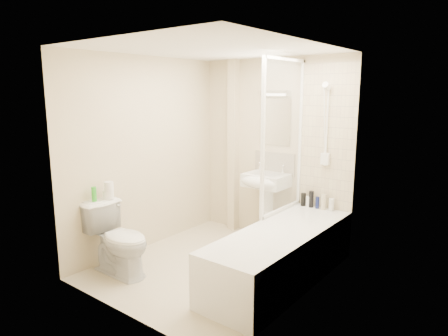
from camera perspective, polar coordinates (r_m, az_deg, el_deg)
The scene contains 25 objects.
floor at distance 4.69m, azimuth -1.39°, elevation -13.94°, with size 2.50×2.50×0.00m, color beige.
wall_back at distance 5.34m, azimuth 7.07°, elevation 2.51°, with size 2.20×0.02×2.40m, color beige.
wall_left at distance 5.09m, azimuth -11.09°, elevation 1.97°, with size 0.02×2.50×2.40m, color beige.
wall_right at distance 3.74m, azimuth 11.68°, elevation -1.22°, with size 0.02×2.50×2.40m, color beige.
ceiling at distance 4.28m, azimuth -1.55°, elevation 16.63°, with size 2.20×2.50×0.02m, color white.
tile_back at distance 4.96m, azimuth 14.52°, elevation 4.23°, with size 0.70×0.01×1.75m, color beige.
tile_right at distance 3.89m, azimuth 12.96°, elevation 2.54°, with size 0.01×2.10×1.75m, color beige.
pipe_boxing at distance 5.63m, azimuth 1.33°, elevation 3.02°, with size 0.12×0.12×2.40m, color beige.
splashback at distance 5.35m, azimuth 7.22°, elevation 0.66°, with size 0.60×0.01×0.30m, color beige.
mirror at distance 5.28m, azimuth 7.35°, elevation 6.55°, with size 0.46×0.01×0.60m, color white.
strip_light at distance 5.24m, azimuth 7.32°, elevation 10.57°, with size 0.42×0.07×0.07m, color silver.
bathtub at distance 4.34m, azimuth 8.18°, elevation -12.02°, with size 0.70×2.10×0.55m.
shower_screen at distance 4.72m, azimuth 8.49°, elevation 4.44°, with size 0.04×0.92×1.80m.
shower_fixture at distance 4.91m, azimuth 14.36°, elevation 5.58°, with size 0.10×0.16×0.99m.
pedestal_sink at distance 5.22m, azimuth 5.86°, elevation -2.87°, with size 0.54×0.49×1.05m.
bottle_black_a at distance 5.14m, azimuth 11.27°, elevation -4.43°, with size 0.06×0.06×0.16m, color black.
bottle_white_a at distance 5.12m, azimuth 11.96°, elevation -4.72°, with size 0.06×0.06×0.13m, color white.
bottle_black_b at distance 5.09m, azimuth 12.34°, elevation -4.37°, with size 0.06×0.06×0.21m, color black.
bottle_blue at distance 5.07m, azimuth 13.19°, elevation -4.84°, with size 0.05×0.05×0.15m, color navy.
bottle_cream at distance 5.03m, azimuth 14.04°, elevation -4.74°, with size 0.07×0.07×0.19m, color beige.
bottle_white_b at distance 5.00m, azimuth 15.10°, elevation -5.11°, with size 0.06×0.06×0.15m, color white.
toilet at distance 4.55m, azimuth -14.74°, elevation -9.79°, with size 0.77×0.44×0.79m, color white.
toilet_roll_lower at distance 4.67m, azimuth -16.20°, elevation -3.65°, with size 0.12×0.12×0.10m, color white.
toilet_roll_upper at distance 4.61m, azimuth -16.13°, elevation -2.54°, with size 0.10×0.10×0.11m, color white.
green_bottle at distance 4.59m, azimuth -18.07°, elevation -3.58°, with size 0.05×0.05×0.16m, color green.
Camera 1 is at (2.70, -3.29, 1.97)m, focal length 32.00 mm.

